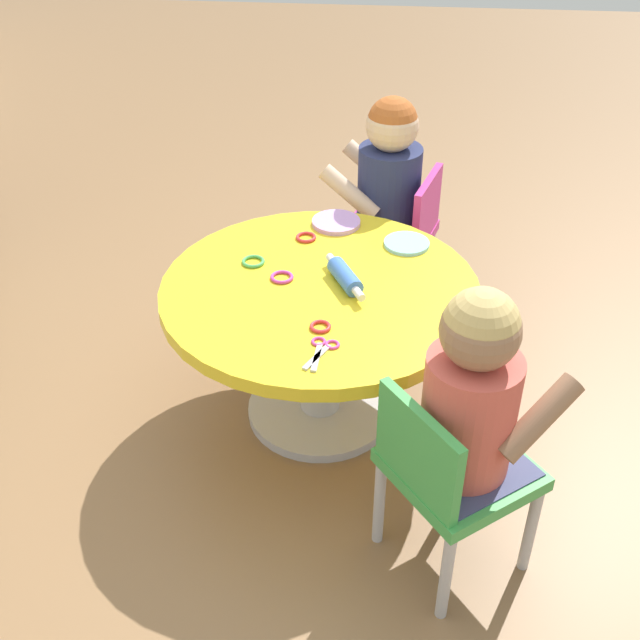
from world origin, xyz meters
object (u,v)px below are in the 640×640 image
object	(u,v)px
child_chair_right	(396,235)
craft_scissors	(322,349)
rolling_pin	(345,277)
seated_child_left	(473,391)
craft_table	(320,318)
seated_child_right	(388,173)
child_chair_left	(449,472)

from	to	relation	value
child_chair_right	craft_scissors	distance (m)	0.91
rolling_pin	craft_scissors	bearing A→B (deg)	173.54
seated_child_left	child_chair_right	distance (m)	1.12
craft_table	rolling_pin	world-z (taller)	rolling_pin
seated_child_left	child_chair_right	world-z (taller)	seated_child_left
child_chair_right	seated_child_right	size ratio (longest dim) A/B	1.05
child_chair_left	craft_table	bearing A→B (deg)	34.13
seated_child_right	seated_child_left	bearing A→B (deg)	-168.87
craft_table	child_chair_left	world-z (taller)	child_chair_left
seated_child_left	child_chair_left	bearing A→B (deg)	127.32
child_chair_left	seated_child_right	distance (m)	1.15
seated_child_left	rolling_pin	size ratio (longest dim) A/B	2.37
seated_child_right	craft_scissors	distance (m)	0.90
child_chair_left	rolling_pin	xyz separation A→B (m)	(0.53, 0.28, 0.18)
child_chair_right	seated_child_right	xyz separation A→B (m)	(0.01, 0.04, 0.23)
craft_table	child_chair_left	xyz separation A→B (m)	(-0.52, -0.35, -0.05)
craft_table	child_chair_left	distance (m)	0.63
craft_scissors	child_chair_left	bearing A→B (deg)	-125.46
seated_child_left	rolling_pin	xyz separation A→B (m)	(0.51, 0.31, -0.04)
child_chair_right	rolling_pin	distance (m)	0.62
child_chair_left	seated_child_left	size ratio (longest dim) A/B	1.05
rolling_pin	seated_child_left	bearing A→B (deg)	-148.16
child_chair_right	seated_child_right	bearing A→B (deg)	73.99
craft_table	seated_child_left	xyz separation A→B (m)	(-0.49, -0.38, 0.18)
child_chair_left	seated_child_right	size ratio (longest dim) A/B	1.05
child_chair_left	seated_child_left	xyz separation A→B (m)	(0.02, -0.03, 0.23)
child_chair_left	rolling_pin	world-z (taller)	child_chair_left
child_chair_left	craft_scissors	bearing A→B (deg)	54.54
seated_child_right	craft_table	bearing A→B (deg)	164.46
rolling_pin	child_chair_right	bearing A→B (deg)	-13.45
craft_table	seated_child_left	distance (m)	0.65
child_chair_left	craft_scissors	size ratio (longest dim) A/B	3.80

